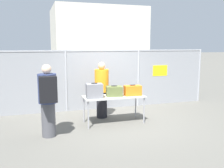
{
  "coord_description": "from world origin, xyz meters",
  "views": [
    {
      "loc": [
        -2.37,
        -6.65,
        2.24
      ],
      "look_at": [
        -0.06,
        0.62,
        1.05
      ],
      "focal_mm": 40.0,
      "sensor_mm": 36.0,
      "label": 1
    }
  ],
  "objects_px": {
    "traveler_hooded": "(48,98)",
    "utility_trailer": "(131,88)",
    "suitcase_grey": "(94,91)",
    "suitcase_orange": "(133,90)",
    "inspection_table": "(114,98)",
    "suitcase_olive": "(114,91)",
    "security_worker_near": "(102,89)"
  },
  "relations": [
    {
      "from": "suitcase_grey",
      "to": "security_worker_near",
      "type": "bearing_deg",
      "value": 60.43
    },
    {
      "from": "suitcase_olive",
      "to": "utility_trailer",
      "type": "xyz_separation_m",
      "value": [
        1.76,
        3.03,
        -0.52
      ]
    },
    {
      "from": "traveler_hooded",
      "to": "utility_trailer",
      "type": "xyz_separation_m",
      "value": [
        3.66,
        3.67,
        -0.57
      ]
    },
    {
      "from": "inspection_table",
      "to": "suitcase_orange",
      "type": "xyz_separation_m",
      "value": [
        0.56,
        -0.06,
        0.21
      ]
    },
    {
      "from": "inspection_table",
      "to": "suitcase_olive",
      "type": "bearing_deg",
      "value": 57.55
    },
    {
      "from": "suitcase_olive",
      "to": "utility_trailer",
      "type": "bearing_deg",
      "value": 59.79
    },
    {
      "from": "traveler_hooded",
      "to": "suitcase_grey",
      "type": "bearing_deg",
      "value": 4.52
    },
    {
      "from": "traveler_hooded",
      "to": "utility_trailer",
      "type": "relative_size",
      "value": 0.48
    },
    {
      "from": "suitcase_orange",
      "to": "traveler_hooded",
      "type": "relative_size",
      "value": 0.28
    },
    {
      "from": "suitcase_grey",
      "to": "suitcase_orange",
      "type": "relative_size",
      "value": 0.93
    },
    {
      "from": "traveler_hooded",
      "to": "inspection_table",
      "type": "bearing_deg",
      "value": -0.03
    },
    {
      "from": "traveler_hooded",
      "to": "security_worker_near",
      "type": "distance_m",
      "value": 2.1
    },
    {
      "from": "suitcase_grey",
      "to": "suitcase_olive",
      "type": "xyz_separation_m",
      "value": [
        0.61,
        0.11,
        -0.06
      ]
    },
    {
      "from": "suitcase_grey",
      "to": "security_worker_near",
      "type": "distance_m",
      "value": 0.83
    },
    {
      "from": "inspection_table",
      "to": "suitcase_orange",
      "type": "distance_m",
      "value": 0.6
    },
    {
      "from": "suitcase_orange",
      "to": "utility_trailer",
      "type": "bearing_deg",
      "value": 68.54
    },
    {
      "from": "suitcase_olive",
      "to": "suitcase_orange",
      "type": "xyz_separation_m",
      "value": [
        0.54,
        -0.09,
        0.01
      ]
    },
    {
      "from": "security_worker_near",
      "to": "suitcase_orange",
      "type": "bearing_deg",
      "value": 153.19
    },
    {
      "from": "inspection_table",
      "to": "security_worker_near",
      "type": "bearing_deg",
      "value": 106.04
    },
    {
      "from": "traveler_hooded",
      "to": "utility_trailer",
      "type": "bearing_deg",
      "value": 27.03
    },
    {
      "from": "security_worker_near",
      "to": "inspection_table",
      "type": "bearing_deg",
      "value": 122.58
    },
    {
      "from": "suitcase_grey",
      "to": "suitcase_orange",
      "type": "distance_m",
      "value": 1.15
    },
    {
      "from": "suitcase_grey",
      "to": "traveler_hooded",
      "type": "bearing_deg",
      "value": -157.39
    },
    {
      "from": "traveler_hooded",
      "to": "suitcase_orange",
      "type": "bearing_deg",
      "value": -5.35
    },
    {
      "from": "inspection_table",
      "to": "utility_trailer",
      "type": "height_order",
      "value": "inspection_table"
    },
    {
      "from": "suitcase_orange",
      "to": "traveler_hooded",
      "type": "distance_m",
      "value": 2.49
    },
    {
      "from": "security_worker_near",
      "to": "utility_trailer",
      "type": "xyz_separation_m",
      "value": [
        1.97,
        2.42,
        -0.48
      ]
    },
    {
      "from": "suitcase_orange",
      "to": "utility_trailer",
      "type": "distance_m",
      "value": 3.4
    },
    {
      "from": "inspection_table",
      "to": "security_worker_near",
      "type": "xyz_separation_m",
      "value": [
        -0.18,
        0.64,
        0.17
      ]
    },
    {
      "from": "traveler_hooded",
      "to": "utility_trailer",
      "type": "distance_m",
      "value": 5.21
    },
    {
      "from": "security_worker_near",
      "to": "suitcase_olive",
      "type": "bearing_deg",
      "value": 125.31
    },
    {
      "from": "suitcase_orange",
      "to": "security_worker_near",
      "type": "relative_size",
      "value": 0.29
    }
  ]
}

